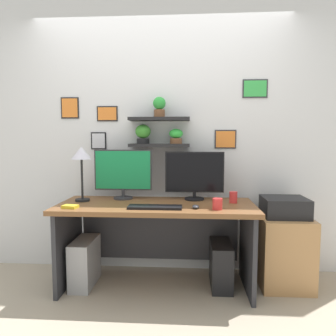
{
  "coord_description": "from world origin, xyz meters",
  "views": [
    {
      "loc": [
        0.28,
        -2.67,
        1.31
      ],
      "look_at": [
        0.1,
        0.05,
        1.06
      ],
      "focal_mm": 33.35,
      "sensor_mm": 36.0,
      "label": 1
    }
  ],
  "objects_px": {
    "scissors_tray": "(70,207)",
    "computer_tower_left": "(85,262)",
    "desk": "(157,225)",
    "printer": "(285,207)",
    "keyboard": "(155,207)",
    "coffee_mug": "(217,204)",
    "computer_tower_right": "(221,264)",
    "pen_cup": "(233,197)",
    "monitor_left": "(123,172)",
    "drawer_cabinet": "(283,250)",
    "computer_mouse": "(196,207)",
    "monitor_right": "(194,175)",
    "desk_lamp": "(81,158)"
  },
  "relations": [
    {
      "from": "pen_cup",
      "to": "computer_tower_left",
      "type": "distance_m",
      "value": 1.45
    },
    {
      "from": "computer_tower_right",
      "to": "pen_cup",
      "type": "bearing_deg",
      "value": 22.16
    },
    {
      "from": "drawer_cabinet",
      "to": "computer_tower_right",
      "type": "bearing_deg",
      "value": -171.95
    },
    {
      "from": "desk",
      "to": "pen_cup",
      "type": "distance_m",
      "value": 0.73
    },
    {
      "from": "monitor_left",
      "to": "computer_tower_left",
      "type": "relative_size",
      "value": 1.3
    },
    {
      "from": "keyboard",
      "to": "pen_cup",
      "type": "distance_m",
      "value": 0.72
    },
    {
      "from": "pen_cup",
      "to": "printer",
      "type": "height_order",
      "value": "pen_cup"
    },
    {
      "from": "printer",
      "to": "computer_tower_left",
      "type": "height_order",
      "value": "printer"
    },
    {
      "from": "desk",
      "to": "coffee_mug",
      "type": "height_order",
      "value": "coffee_mug"
    },
    {
      "from": "monitor_right",
      "to": "computer_tower_right",
      "type": "bearing_deg",
      "value": -35.66
    },
    {
      "from": "computer_mouse",
      "to": "pen_cup",
      "type": "bearing_deg",
      "value": 36.69
    },
    {
      "from": "printer",
      "to": "desk_lamp",
      "type": "bearing_deg",
      "value": -178.44
    },
    {
      "from": "printer",
      "to": "keyboard",
      "type": "bearing_deg",
      "value": -164.91
    },
    {
      "from": "desk",
      "to": "coffee_mug",
      "type": "xyz_separation_m",
      "value": [
        0.51,
        -0.24,
        0.25
      ]
    },
    {
      "from": "coffee_mug",
      "to": "pen_cup",
      "type": "height_order",
      "value": "pen_cup"
    },
    {
      "from": "keyboard",
      "to": "pen_cup",
      "type": "height_order",
      "value": "pen_cup"
    },
    {
      "from": "desk",
      "to": "desk_lamp",
      "type": "bearing_deg",
      "value": 178.23
    },
    {
      "from": "desk_lamp",
      "to": "computer_tower_right",
      "type": "relative_size",
      "value": 1.24
    },
    {
      "from": "computer_mouse",
      "to": "computer_tower_left",
      "type": "bearing_deg",
      "value": 171.24
    },
    {
      "from": "keyboard",
      "to": "monitor_right",
      "type": "bearing_deg",
      "value": 50.34
    },
    {
      "from": "computer_mouse",
      "to": "monitor_right",
      "type": "bearing_deg",
      "value": 90.47
    },
    {
      "from": "scissors_tray",
      "to": "computer_tower_left",
      "type": "xyz_separation_m",
      "value": [
        0.04,
        0.2,
        -0.55
      ]
    },
    {
      "from": "scissors_tray",
      "to": "computer_tower_left",
      "type": "relative_size",
      "value": 0.29
    },
    {
      "from": "drawer_cabinet",
      "to": "coffee_mug",
      "type": "bearing_deg",
      "value": -153.28
    },
    {
      "from": "computer_mouse",
      "to": "drawer_cabinet",
      "type": "height_order",
      "value": "computer_mouse"
    },
    {
      "from": "computer_tower_left",
      "to": "desk",
      "type": "bearing_deg",
      "value": 5.9
    },
    {
      "from": "monitor_left",
      "to": "drawer_cabinet",
      "type": "height_order",
      "value": "monitor_left"
    },
    {
      "from": "coffee_mug",
      "to": "printer",
      "type": "relative_size",
      "value": 0.24
    },
    {
      "from": "monitor_right",
      "to": "computer_mouse",
      "type": "distance_m",
      "value": 0.44
    },
    {
      "from": "drawer_cabinet",
      "to": "monitor_right",
      "type": "bearing_deg",
      "value": 173.55
    },
    {
      "from": "drawer_cabinet",
      "to": "desk",
      "type": "bearing_deg",
      "value": -176.43
    },
    {
      "from": "keyboard",
      "to": "drawer_cabinet",
      "type": "bearing_deg",
      "value": 15.09
    },
    {
      "from": "computer_tower_right",
      "to": "computer_mouse",
      "type": "bearing_deg",
      "value": -138.1
    },
    {
      "from": "monitor_right",
      "to": "pen_cup",
      "type": "xyz_separation_m",
      "value": [
        0.34,
        -0.13,
        -0.19
      ]
    },
    {
      "from": "desk_lamp",
      "to": "computer_tower_left",
      "type": "relative_size",
      "value": 1.19
    },
    {
      "from": "computer_tower_right",
      "to": "drawer_cabinet",
      "type": "bearing_deg",
      "value": 8.05
    },
    {
      "from": "desk",
      "to": "scissors_tray",
      "type": "bearing_deg",
      "value": -158.53
    },
    {
      "from": "pen_cup",
      "to": "desk",
      "type": "bearing_deg",
      "value": -177.12
    },
    {
      "from": "monitor_left",
      "to": "scissors_tray",
      "type": "xyz_separation_m",
      "value": [
        -0.35,
        -0.43,
        -0.24
      ]
    },
    {
      "from": "monitor_right",
      "to": "printer",
      "type": "distance_m",
      "value": 0.85
    },
    {
      "from": "desk",
      "to": "computer_mouse",
      "type": "xyz_separation_m",
      "value": [
        0.34,
        -0.22,
        0.22
      ]
    },
    {
      "from": "desk",
      "to": "computer_tower_left",
      "type": "height_order",
      "value": "desk"
    },
    {
      "from": "monitor_left",
      "to": "desk",
      "type": "bearing_deg",
      "value": -25.67
    },
    {
      "from": "coffee_mug",
      "to": "drawer_cabinet",
      "type": "xyz_separation_m",
      "value": [
        0.62,
        0.31,
        -0.48
      ]
    },
    {
      "from": "desk",
      "to": "computer_tower_right",
      "type": "distance_m",
      "value": 0.67
    },
    {
      "from": "desk_lamp",
      "to": "computer_tower_left",
      "type": "xyz_separation_m",
      "value": [
        0.04,
        -0.09,
        -0.94
      ]
    },
    {
      "from": "desk",
      "to": "keyboard",
      "type": "xyz_separation_m",
      "value": [
        0.01,
        -0.23,
        0.22
      ]
    },
    {
      "from": "computer_mouse",
      "to": "drawer_cabinet",
      "type": "relative_size",
      "value": 0.14
    },
    {
      "from": "computer_mouse",
      "to": "desk",
      "type": "bearing_deg",
      "value": 147.15
    },
    {
      "from": "monitor_right",
      "to": "printer",
      "type": "height_order",
      "value": "monitor_right"
    }
  ]
}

